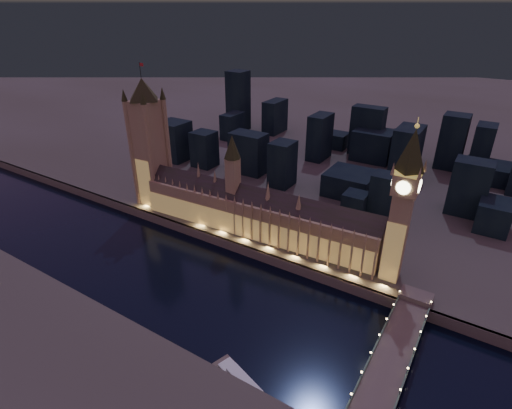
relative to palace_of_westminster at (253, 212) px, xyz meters
The scene contains 9 objects.
ground_plane 67.16m from the palace_of_westminster, 88.44° to the right, with size 2000.00×2000.00×0.00m, color black.
north_bank 458.80m from the palace_of_westminster, 89.79° to the left, with size 2000.00×960.00×8.00m, color #3C3D30.
embankment_wall 30.56m from the palace_of_westminster, 85.37° to the right, with size 2000.00×2.50×8.00m, color #585049.
palace_of_westminster is the anchor object (origin of this frame).
victoria_tower 116.60m from the palace_of_westminster, behind, with size 31.68×31.68×123.85m.
elizabeth_tower 117.67m from the palace_of_westminster, ahead, with size 18.00×18.00×109.37m.
westminster_bridge 147.27m from the palace_of_westminster, 26.55° to the right, with size 19.41×113.00×15.90m.
river_boat 141.14m from the palace_of_westminster, 59.52° to the right, with size 44.18×23.22×4.50m.
city_backdrop 187.84m from the palace_of_westminster, 79.36° to the left, with size 458.83×215.63×82.88m.
Camera 1 is at (148.27, -173.26, 174.23)m, focal length 28.00 mm.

